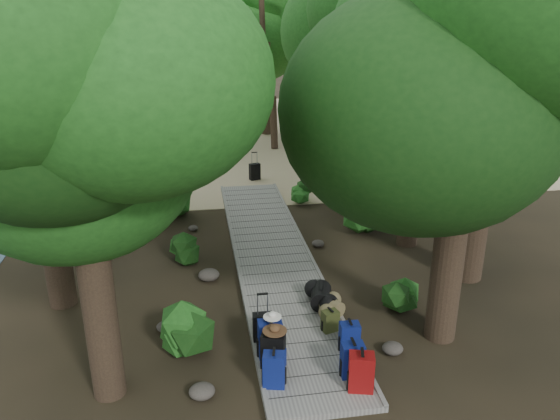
{
  "coord_description": "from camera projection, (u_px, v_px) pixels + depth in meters",
  "views": [
    {
      "loc": [
        -1.92,
        -11.81,
        6.25
      ],
      "look_at": [
        0.35,
        1.99,
        1.0
      ],
      "focal_mm": 35.0,
      "sensor_mm": 36.0,
      "label": 1
    }
  ],
  "objects": [
    {
      "name": "kayak",
      "position": [
        170.0,
        166.0,
        21.99
      ],
      "size": [
        1.09,
        3.17,
        0.31
      ],
      "primitive_type": "ellipsoid",
      "rotation": [
        0.0,
        0.0,
        -0.13
      ],
      "color": "#C03910",
      "rests_on": "sand_beach"
    },
    {
      "name": "tree_right_c",
      "position": [
        419.0,
        97.0,
        13.84
      ],
      "size": [
        4.73,
        4.73,
        8.18
      ],
      "primitive_type": null,
      "color": "black",
      "rests_on": "ground"
    },
    {
      "name": "tree_back_b",
      "position": [
        266.0,
        45.0,
        26.87
      ],
      "size": [
        4.96,
        4.96,
        8.85
      ],
      "primitive_type": null,
      "color": "black",
      "rests_on": "ground"
    },
    {
      "name": "shrub_left_a",
      "position": [
        184.0,
        334.0,
        10.28
      ],
      "size": [
        1.01,
        1.01,
        0.9
      ],
      "primitive_type": null,
      "color": "#1B4C16",
      "rests_on": "ground"
    },
    {
      "name": "rock_right_a",
      "position": [
        393.0,
        348.0,
        10.42
      ],
      "size": [
        0.41,
        0.37,
        0.22
      ],
      "primitive_type": null,
      "color": "#4C473F",
      "rests_on": "ground"
    },
    {
      "name": "lone_suitcase_on_sand",
      "position": [
        255.0,
        172.0,
        20.75
      ],
      "size": [
        0.44,
        0.33,
        0.62
      ],
      "primitive_type": null,
      "rotation": [
        0.0,
        0.0,
        0.29
      ],
      "color": "black",
      "rests_on": "sand_beach"
    },
    {
      "name": "palm_left_a",
      "position": [
        122.0,
        101.0,
        17.55
      ],
      "size": [
        4.23,
        4.23,
        6.74
      ],
      "primitive_type": null,
      "color": "#153E11",
      "rests_on": "ground"
    },
    {
      "name": "rock_left_d",
      "position": [
        193.0,
        228.0,
        16.14
      ],
      "size": [
        0.29,
        0.26,
        0.16
      ],
      "primitive_type": null,
      "color": "#4C473F",
      "rests_on": "ground"
    },
    {
      "name": "palm_right_c",
      "position": [
        279.0,
        70.0,
        24.4
      ],
      "size": [
        4.48,
        4.48,
        7.14
      ],
      "primitive_type": null,
      "color": "#153E11",
      "rests_on": "ground"
    },
    {
      "name": "tree_left_a",
      "position": [
        82.0,
        175.0,
        8.02
      ],
      "size": [
        4.69,
        4.69,
        7.82
      ],
      "primitive_type": null,
      "color": "black",
      "rests_on": "ground"
    },
    {
      "name": "tree_right_a",
      "position": [
        464.0,
        125.0,
        9.49
      ],
      "size": [
        5.17,
        5.17,
        8.62
      ],
      "primitive_type": null,
      "color": "black",
      "rests_on": "ground"
    },
    {
      "name": "tree_right_b",
      "position": [
        495.0,
        55.0,
        11.57
      ],
      "size": [
        5.91,
        5.91,
        10.55
      ],
      "primitive_type": null,
      "color": "black",
      "rests_on": "ground"
    },
    {
      "name": "tree_left_b",
      "position": [
        34.0,
        115.0,
        10.73
      ],
      "size": [
        4.71,
        4.71,
        8.48
      ],
      "primitive_type": null,
      "color": "black",
      "rests_on": "ground"
    },
    {
      "name": "backpack_right_d",
      "position": [
        330.0,
        320.0,
        10.91
      ],
      "size": [
        0.37,
        0.31,
        0.48
      ],
      "primitive_type": null,
      "rotation": [
        0.0,
        0.0,
        0.27
      ],
      "color": "#3A4319",
      "rests_on": "boardwalk"
    },
    {
      "name": "ground",
      "position": [
        279.0,
        277.0,
        13.4
      ],
      "size": [
        120.0,
        120.0,
        0.0
      ],
      "primitive_type": "plane",
      "color": "#312718",
      "rests_on": "ground"
    },
    {
      "name": "backpack_left_b",
      "position": [
        273.0,
        349.0,
        9.74
      ],
      "size": [
        0.49,
        0.41,
        0.77
      ],
      "primitive_type": null,
      "rotation": [
        0.0,
        0.0,
        -0.32
      ],
      "color": "black",
      "rests_on": "boardwalk"
    },
    {
      "name": "boardwalk",
      "position": [
        273.0,
        257.0,
        14.3
      ],
      "size": [
        2.0,
        12.0,
        0.12
      ],
      "primitive_type": "cube",
      "color": "gray",
      "rests_on": "ground"
    },
    {
      "name": "backpack_right_a",
      "position": [
        361.0,
        370.0,
        9.18
      ],
      "size": [
        0.48,
        0.39,
        0.75
      ],
      "primitive_type": null,
      "rotation": [
        0.0,
        0.0,
        -0.25
      ],
      "color": "maroon",
      "rests_on": "boardwalk"
    },
    {
      "name": "suitcase_on_boardwalk",
      "position": [
        263.0,
        327.0,
        10.55
      ],
      "size": [
        0.39,
        0.22,
        0.59
      ],
      "primitive_type": null,
      "rotation": [
        0.0,
        0.0,
        -0.03
      ],
      "color": "black",
      "rests_on": "boardwalk"
    },
    {
      "name": "rock_left_b",
      "position": [
        165.0,
        327.0,
        11.15
      ],
      "size": [
        0.36,
        0.32,
        0.2
      ],
      "primitive_type": null,
      "color": "#4C473F",
      "rests_on": "ground"
    },
    {
      "name": "backpack_left_c",
      "position": [
        270.0,
        337.0,
        10.03
      ],
      "size": [
        0.44,
        0.32,
        0.82
      ],
      "primitive_type": null,
      "rotation": [
        0.0,
        0.0,
        -0.0
      ],
      "color": "navy",
      "rests_on": "boardwalk"
    },
    {
      "name": "backpack_right_b",
      "position": [
        352.0,
        358.0,
        9.53
      ],
      "size": [
        0.4,
        0.29,
        0.71
      ],
      "primitive_type": null,
      "rotation": [
        0.0,
        0.0,
        -0.03
      ],
      "color": "navy",
      "rests_on": "boardwalk"
    },
    {
      "name": "rock_right_c",
      "position": [
        318.0,
        243.0,
        15.06
      ],
      "size": [
        0.34,
        0.31,
        0.19
      ],
      "primitive_type": null,
      "color": "#4C473F",
      "rests_on": "ground"
    },
    {
      "name": "backpack_left_a",
      "position": [
        274.0,
        368.0,
        9.27
      ],
      "size": [
        0.42,
        0.34,
        0.7
      ],
      "primitive_type": null,
      "rotation": [
        0.0,
        0.0,
        -0.23
      ],
      "color": "navy",
      "rests_on": "boardwalk"
    },
    {
      "name": "tree_right_d",
      "position": [
        447.0,
        16.0,
        15.85
      ],
      "size": [
        6.5,
        6.5,
        11.92
      ],
      "primitive_type": null,
      "color": "black",
      "rests_on": "ground"
    },
    {
      "name": "tree_back_a",
      "position": [
        190.0,
        41.0,
        25.78
      ],
      "size": [
        5.41,
        5.41,
        9.37
      ],
      "primitive_type": null,
      "color": "black",
      "rests_on": "ground"
    },
    {
      "name": "duffel_right_khaki",
      "position": [
        330.0,
        306.0,
        11.53
      ],
      "size": [
        0.59,
        0.66,
        0.37
      ],
      "primitive_type": null,
      "rotation": [
        0.0,
        0.0,
        0.5
      ],
      "color": "olive",
      "rests_on": "boardwalk"
    },
    {
      "name": "rock_left_a",
      "position": [
        202.0,
        391.0,
        9.24
      ],
      "size": [
        0.45,
        0.41,
        0.25
      ],
      "primitive_type": null,
      "color": "#4C473F",
      "rests_on": "ground"
    },
    {
      "name": "tree_back_d",
      "position": [
        115.0,
        60.0,
        24.72
      ],
      "size": [
        4.73,
        4.73,
        7.89
      ],
      "primitive_type": null,
      "color": "black",
      "rests_on": "ground"
    },
    {
      "name": "shrub_left_b",
      "position": [
        183.0,
        248.0,
        14.08
      ],
      "size": [
        0.84,
        0.84,
        0.75
      ],
      "primitive_type": null,
      "color": "#1B4C16",
      "rests_on": "ground"
    },
    {
      "name": "palm_right_b",
      "position": [
        360.0,
        56.0,
        23.05
      ],
      "size": [
        4.43,
        4.43,
        8.55
      ],
      "primitive_type": null,
      "color": "#153E11",
      "rests_on": "ground"
    },
    {
      "name": "sun_lounger",
      "position": [
        312.0,
        158.0,
        22.65
      ],
      "size": [
        1.21,
        1.92,
        0.59
      ],
      "primitive_type": null,
      "rotation": [
        0.0,
        0.0,
        0.36
      ],
      "color": "silver",
      "rests_on": "sand_beach"
    },
    {
      "name": "shrub_right_a",
      "position": [
        400.0,
        296.0,
        11.71
      ],
      "size": [
        0.88,
        0.88,
        0.79
      ],
      "primitive_type": null,
      "color": "#1B4C16",
      "rests_on": "ground"
    },
    {
      "name": "rock_left_c",
      "position": [
        209.0,
        275.0,
        13.2
      ],
      "size": [
        0.51,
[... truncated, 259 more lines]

